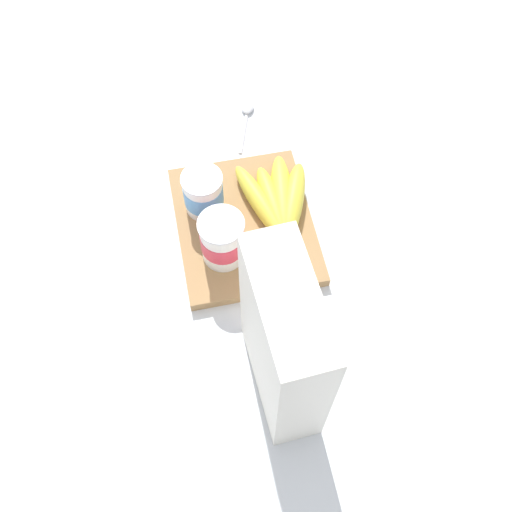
# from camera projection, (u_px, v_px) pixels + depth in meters

# --- Properties ---
(ground_plane) EXTENTS (2.40, 2.40, 0.00)m
(ground_plane) POSITION_uv_depth(u_px,v_px,m) (245.00, 228.00, 1.06)
(ground_plane) COLOR silver
(cutting_board) EXTENTS (0.28, 0.23, 0.02)m
(cutting_board) POSITION_uv_depth(u_px,v_px,m) (245.00, 225.00, 1.05)
(cutting_board) COLOR #A37A4C
(cutting_board) RESTS_ON ground_plane
(cereal_box) EXTENTS (0.19, 0.08, 0.29)m
(cereal_box) POSITION_uv_depth(u_px,v_px,m) (280.00, 345.00, 0.80)
(cereal_box) COLOR white
(cereal_box) RESTS_ON ground_plane
(yogurt_cup_front) EXTENTS (0.08, 0.08, 0.10)m
(yogurt_cup_front) POSITION_uv_depth(u_px,v_px,m) (222.00, 240.00, 0.97)
(yogurt_cup_front) COLOR white
(yogurt_cup_front) RESTS_ON cutting_board
(yogurt_cup_back) EXTENTS (0.07, 0.07, 0.08)m
(yogurt_cup_back) POSITION_uv_depth(u_px,v_px,m) (203.00, 193.00, 1.02)
(yogurt_cup_back) COLOR white
(yogurt_cup_back) RESTS_ON cutting_board
(banana_bunch) EXTENTS (0.19, 0.15, 0.04)m
(banana_bunch) POSITION_uv_depth(u_px,v_px,m) (278.00, 201.00, 1.04)
(banana_bunch) COLOR gold
(banana_bunch) RESTS_ON cutting_board
(spoon) EXTENTS (0.13, 0.06, 0.01)m
(spoon) POSITION_uv_depth(u_px,v_px,m) (246.00, 118.00, 1.18)
(spoon) COLOR silver
(spoon) RESTS_ON ground_plane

